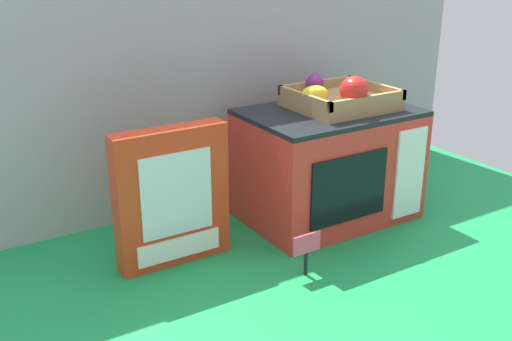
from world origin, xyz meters
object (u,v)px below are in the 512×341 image
(toy_microwave, at_px, (328,164))
(loose_toy_apple, at_px, (398,180))
(price_sign, at_px, (307,248))
(food_groups_crate, at_px, (340,98))
(cookie_set_box, at_px, (172,197))

(toy_microwave, distance_m, loose_toy_apple, 0.32)
(price_sign, height_order, loose_toy_apple, price_sign)
(toy_microwave, distance_m, food_groups_crate, 0.18)
(toy_microwave, bearing_deg, price_sign, -135.69)
(price_sign, relative_size, loose_toy_apple, 1.67)
(loose_toy_apple, bearing_deg, toy_microwave, -173.88)
(loose_toy_apple, bearing_deg, food_groups_crate, -173.02)
(food_groups_crate, height_order, loose_toy_apple, food_groups_crate)
(toy_microwave, height_order, loose_toy_apple, toy_microwave)
(toy_microwave, relative_size, loose_toy_apple, 7.22)
(cookie_set_box, distance_m, loose_toy_apple, 0.75)
(price_sign, xyz_separation_m, loose_toy_apple, (0.52, 0.26, -0.04))
(cookie_set_box, distance_m, price_sign, 0.32)
(toy_microwave, xyz_separation_m, cookie_set_box, (-0.45, -0.01, 0.01))
(toy_microwave, relative_size, cookie_set_box, 1.36)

